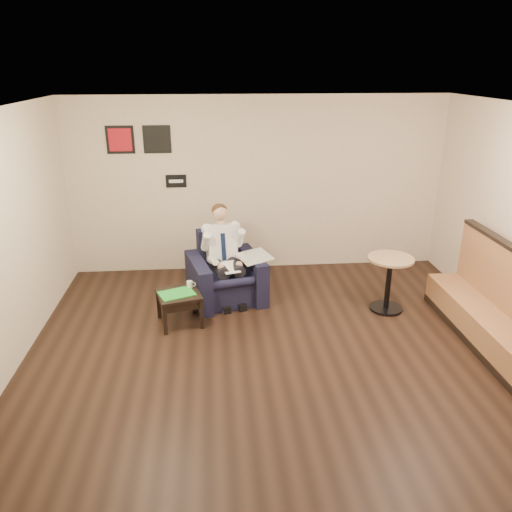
{
  "coord_description": "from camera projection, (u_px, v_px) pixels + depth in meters",
  "views": [
    {
      "loc": [
        -0.72,
        -4.83,
        3.24
      ],
      "look_at": [
        -0.19,
        1.2,
        0.89
      ],
      "focal_mm": 35.0,
      "sensor_mm": 36.0,
      "label": 1
    }
  ],
  "objects": [
    {
      "name": "ground",
      "position": [
        282.0,
        365.0,
        5.71
      ],
      "size": [
        6.0,
        6.0,
        0.0
      ],
      "primitive_type": "plane",
      "color": "black",
      "rests_on": "ground"
    },
    {
      "name": "wall_back",
      "position": [
        258.0,
        185.0,
        7.99
      ],
      "size": [
        6.0,
        0.02,
        2.8
      ],
      "primitive_type": "cube",
      "color": "beige",
      "rests_on": "ground"
    },
    {
      "name": "wall_front",
      "position": [
        370.0,
        468.0,
        2.42
      ],
      "size": [
        6.0,
        0.02,
        2.8
      ],
      "primitive_type": "cube",
      "color": "beige",
      "rests_on": "ground"
    },
    {
      "name": "ceiling",
      "position": [
        287.0,
        113.0,
        4.7
      ],
      "size": [
        6.0,
        6.0,
        0.02
      ],
      "primitive_type": "cube",
      "color": "white",
      "rests_on": "wall_back"
    },
    {
      "name": "seating_sign",
      "position": [
        176.0,
        181.0,
        7.84
      ],
      "size": [
        0.32,
        0.02,
        0.2
      ],
      "primitive_type": "cube",
      "color": "black",
      "rests_on": "wall_back"
    },
    {
      "name": "art_print_left",
      "position": [
        120.0,
        140.0,
        7.54
      ],
      "size": [
        0.42,
        0.03,
        0.42
      ],
      "primitive_type": "cube",
      "color": "#B11521",
      "rests_on": "wall_back"
    },
    {
      "name": "art_print_right",
      "position": [
        157.0,
        139.0,
        7.58
      ],
      "size": [
        0.42,
        0.03,
        0.42
      ],
      "primitive_type": "cube",
      "color": "black",
      "rests_on": "wall_back"
    },
    {
      "name": "armchair",
      "position": [
        226.0,
        269.0,
        7.16
      ],
      "size": [
        1.2,
        1.2,
        0.96
      ],
      "primitive_type": "cube",
      "rotation": [
        0.0,
        0.0,
        0.24
      ],
      "color": "black",
      "rests_on": "ground"
    },
    {
      "name": "seated_man",
      "position": [
        228.0,
        260.0,
        6.98
      ],
      "size": [
        0.83,
        1.06,
        1.31
      ],
      "primitive_type": null,
      "rotation": [
        0.0,
        0.0,
        0.24
      ],
      "color": "white",
      "rests_on": "armchair"
    },
    {
      "name": "lap_papers",
      "position": [
        230.0,
        267.0,
        6.91
      ],
      "size": [
        0.3,
        0.36,
        0.01
      ],
      "primitive_type": "cube",
      "rotation": [
        0.0,
        0.0,
        0.31
      ],
      "color": "white",
      "rests_on": "seated_man"
    },
    {
      "name": "newspaper",
      "position": [
        254.0,
        257.0,
        7.12
      ],
      "size": [
        0.55,
        0.62,
        0.01
      ],
      "primitive_type": "cube",
      "rotation": [
        0.0,
        0.0,
        0.3
      ],
      "color": "silver",
      "rests_on": "armchair"
    },
    {
      "name": "side_table",
      "position": [
        180.0,
        308.0,
        6.57
      ],
      "size": [
        0.65,
        0.65,
        0.44
      ],
      "primitive_type": "cube",
      "rotation": [
        0.0,
        0.0,
        0.26
      ],
      "color": "black",
      "rests_on": "ground"
    },
    {
      "name": "green_folder",
      "position": [
        177.0,
        294.0,
        6.46
      ],
      "size": [
        0.52,
        0.46,
        0.01
      ],
      "primitive_type": "cube",
      "rotation": [
        0.0,
        0.0,
        0.4
      ],
      "color": "green",
      "rests_on": "side_table"
    },
    {
      "name": "coffee_mug",
      "position": [
        190.0,
        284.0,
        6.63
      ],
      "size": [
        0.1,
        0.1,
        0.09
      ],
      "primitive_type": "cylinder",
      "rotation": [
        0.0,
        0.0,
        0.26
      ],
      "color": "white",
      "rests_on": "side_table"
    },
    {
      "name": "smartphone",
      "position": [
        180.0,
        287.0,
        6.64
      ],
      "size": [
        0.14,
        0.08,
        0.01
      ],
      "primitive_type": "cube",
      "rotation": [
        0.0,
        0.0,
        0.08
      ],
      "color": "black",
      "rests_on": "side_table"
    },
    {
      "name": "banquette",
      "position": [
        490.0,
        296.0,
        6.05
      ],
      "size": [
        0.55,
        2.32,
        1.19
      ],
      "primitive_type": "cube",
      "color": "#97633A",
      "rests_on": "ground"
    },
    {
      "name": "cafe_table",
      "position": [
        388.0,
        284.0,
        6.88
      ],
      "size": [
        0.76,
        0.76,
        0.78
      ],
      "primitive_type": "cylinder",
      "rotation": [
        0.0,
        0.0,
        0.24
      ],
      "color": "#A6825A",
      "rests_on": "ground"
    }
  ]
}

